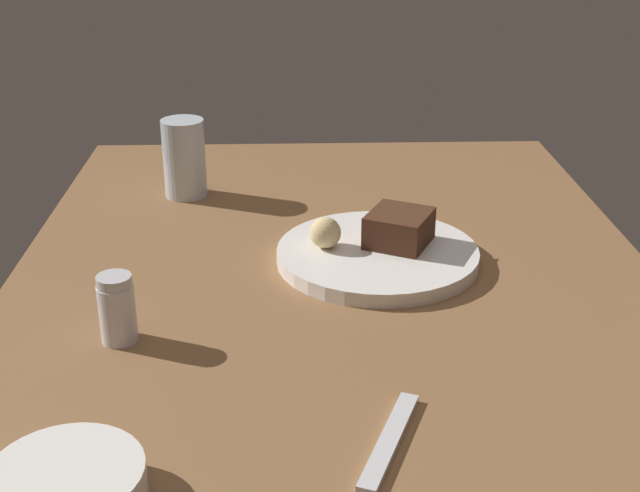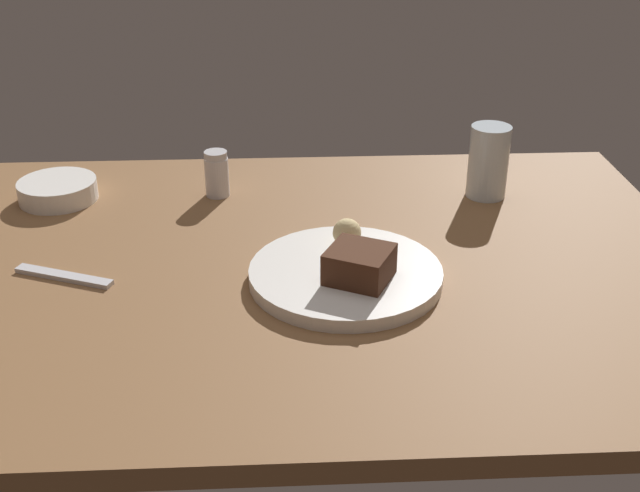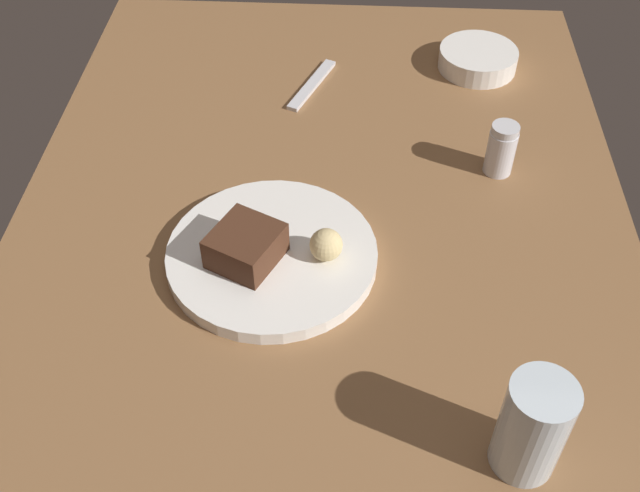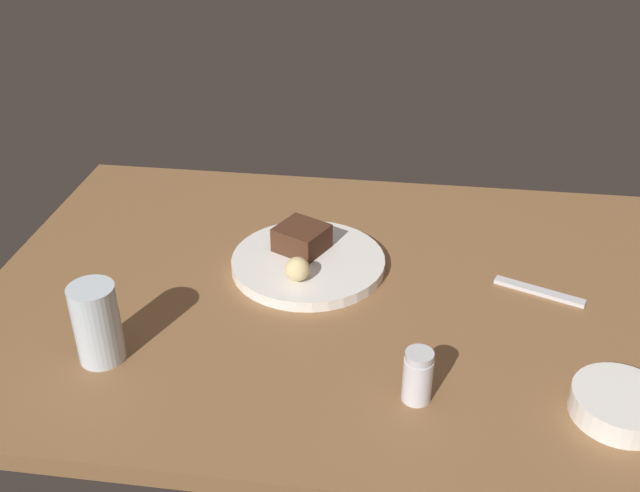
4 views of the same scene
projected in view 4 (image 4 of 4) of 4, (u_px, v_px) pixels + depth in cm
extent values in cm
cube|color=brown|center=(342.00, 296.00, 123.29)|extent=(120.00, 84.00, 3.00)
cylinder|color=white|center=(308.00, 263.00, 127.79)|extent=(26.86, 26.86, 1.94)
cube|color=#472819|center=(302.00, 238.00, 128.83)|extent=(10.66, 10.45, 4.44)
sphere|color=#DBC184|center=(298.00, 269.00, 120.43)|extent=(4.16, 4.16, 4.16)
cylinder|color=silver|center=(417.00, 379.00, 98.29)|extent=(4.08, 4.08, 6.73)
cylinder|color=silver|center=(419.00, 356.00, 96.24)|extent=(3.88, 3.88, 1.20)
cylinder|color=silver|center=(97.00, 323.00, 104.24)|extent=(6.71, 6.71, 12.38)
cylinder|color=white|center=(620.00, 404.00, 96.50)|extent=(13.05, 13.05, 3.44)
cube|color=silver|center=(539.00, 291.00, 121.33)|extent=(14.60, 7.22, 0.70)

